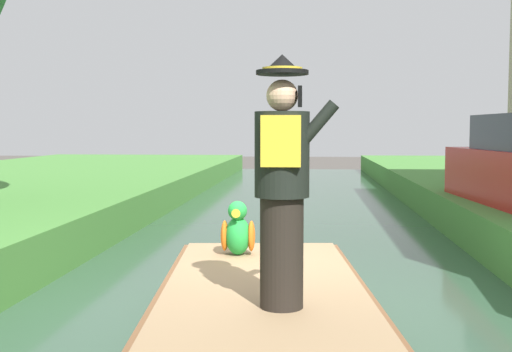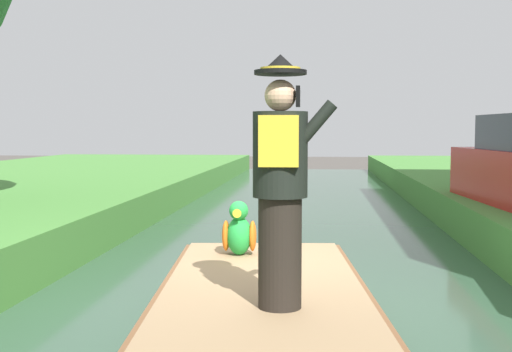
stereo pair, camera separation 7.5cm
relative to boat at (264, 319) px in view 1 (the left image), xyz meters
The scene contains 5 objects.
ground_plane 1.21m from the boat, 90.00° to the left, with size 80.00×80.00×0.00m, color #4C4742.
canal_water 1.20m from the boat, 90.00° to the left, with size 5.67×48.00×0.10m, color #33513D.
boat is the anchor object (origin of this frame).
person_pirate 1.43m from the boat, 75.17° to the right, with size 0.61×0.42×1.85m.
parrot_plush 1.39m from the boat, 106.41° to the left, with size 0.36×0.35×0.57m.
Camera 1 is at (0.38, -6.43, 2.02)m, focal length 44.48 mm.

